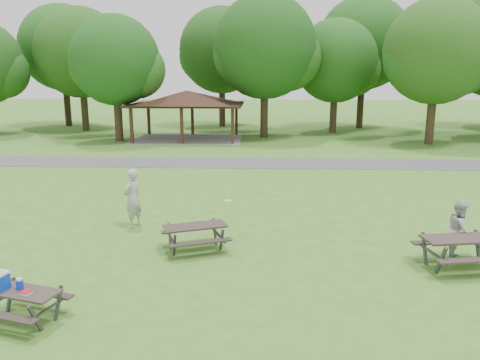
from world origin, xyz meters
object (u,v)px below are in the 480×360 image
Objects in this scene: picnic_table_near at (13,292)px; picnic_table_middle at (195,231)px; frisbee_catcher at (460,230)px; frisbee_thrower at (133,198)px.

picnic_table_near is 5.26m from picnic_table_middle.
picnic_table_near is at bearing 130.06° from frisbee_catcher.
picnic_table_near is at bearing -127.83° from picnic_table_middle.
frisbee_thrower is (0.86, 6.14, 0.35)m from picnic_table_near.
picnic_table_middle is 1.10× the size of frisbee_thrower.
picnic_table_middle is at bearing 73.79° from frisbee_thrower.
picnic_table_near is 0.96× the size of frisbee_thrower.
frisbee_thrower is (-2.37, 1.99, 0.43)m from picnic_table_middle.
frisbee_catcher is at bearing -2.20° from picnic_table_middle.
frisbee_catcher is at bearing 100.80° from frisbee_thrower.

